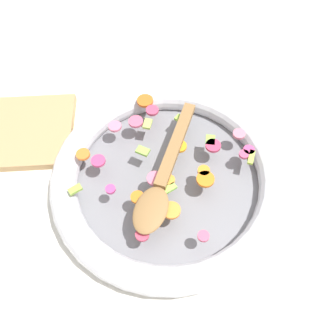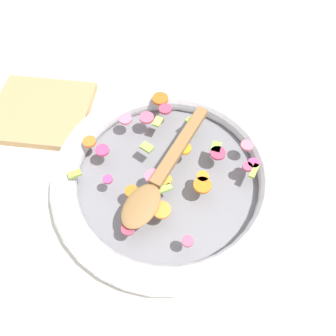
# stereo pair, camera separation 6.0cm
# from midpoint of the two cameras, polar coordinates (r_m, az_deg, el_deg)

# --- Properties ---
(ground_plane) EXTENTS (4.00, 4.00, 0.00)m
(ground_plane) POSITION_cam_midpoint_polar(r_m,az_deg,el_deg) (0.65, -2.67, -2.55)
(ground_plane) COLOR silver
(skillet) EXTENTS (0.45, 0.45, 0.05)m
(skillet) POSITION_cam_midpoint_polar(r_m,az_deg,el_deg) (0.63, -2.74, -1.57)
(skillet) COLOR slate
(skillet) RESTS_ON ground_plane
(chopped_vegetables) EXTENTS (0.35, 0.34, 0.01)m
(chopped_vegetables) POSITION_cam_midpoint_polar(r_m,az_deg,el_deg) (0.61, -3.21, 1.81)
(chopped_vegetables) COLOR orange
(chopped_vegetables) RESTS_ON skillet
(wooden_spoon) EXTENTS (0.14, 0.28, 0.01)m
(wooden_spoon) POSITION_cam_midpoint_polar(r_m,az_deg,el_deg) (0.58, -3.81, -1.80)
(wooden_spoon) COLOR olive
(wooden_spoon) RESTS_ON chopped_vegetables
(cutting_board) EXTENTS (0.21, 0.19, 0.02)m
(cutting_board) POSITION_cam_midpoint_polar(r_m,az_deg,el_deg) (0.78, -26.05, 5.58)
(cutting_board) COLOR tan
(cutting_board) RESTS_ON ground_plane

